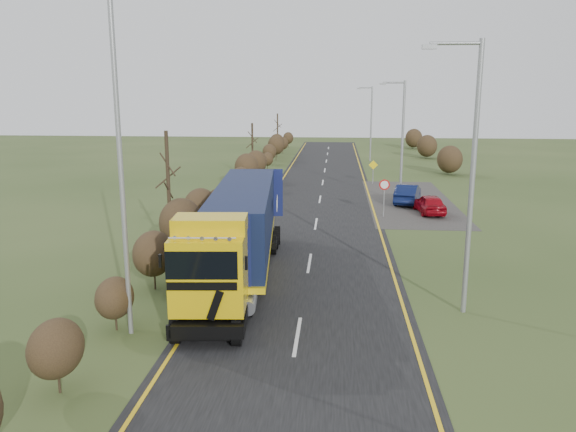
% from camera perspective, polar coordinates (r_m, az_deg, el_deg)
% --- Properties ---
extents(ground, '(160.00, 160.00, 0.00)m').
position_cam_1_polar(ground, '(22.23, 1.68, -7.89)').
color(ground, '#30421C').
rests_on(ground, ground).
extents(road, '(8.00, 120.00, 0.02)m').
position_cam_1_polar(road, '(31.79, 2.72, -1.63)').
color(road, black).
rests_on(road, ground).
extents(layby, '(6.00, 18.00, 0.02)m').
position_cam_1_polar(layby, '(41.88, 12.19, 1.52)').
color(layby, '#312E2B').
rests_on(layby, ground).
extents(lane_markings, '(7.52, 116.00, 0.01)m').
position_cam_1_polar(lane_markings, '(31.48, 2.70, -1.73)').
color(lane_markings, gold).
rests_on(lane_markings, road).
extents(hedgerow, '(2.24, 102.04, 6.05)m').
position_cam_1_polar(hedgerow, '(30.21, -8.85, 0.62)').
color(hedgerow, '#2F2115').
rests_on(hedgerow, ground).
extents(lorry, '(3.28, 14.09, 3.88)m').
position_cam_1_polar(lorry, '(23.38, -4.93, -1.25)').
color(lorry, black).
rests_on(lorry, ground).
extents(car_red_hatchback, '(1.84, 3.85, 1.27)m').
position_cam_1_polar(car_red_hatchback, '(37.66, 14.19, 1.19)').
color(car_red_hatchback, maroon).
rests_on(car_red_hatchback, ground).
extents(car_blue_sedan, '(2.43, 4.44, 1.39)m').
position_cam_1_polar(car_blue_sedan, '(40.75, 12.06, 2.20)').
color(car_blue_sedan, '#0A1339').
rests_on(car_blue_sedan, ground).
extents(streetlight_near, '(2.00, 0.19, 9.44)m').
position_cam_1_polar(streetlight_near, '(20.13, 17.96, 4.69)').
color(streetlight_near, gray).
rests_on(streetlight_near, ground).
extents(streetlight_mid, '(1.83, 0.18, 8.56)m').
position_cam_1_polar(streetlight_mid, '(40.88, 11.42, 7.93)').
color(streetlight_mid, gray).
rests_on(streetlight_mid, ground).
extents(streetlight_far, '(1.80, 0.18, 8.45)m').
position_cam_1_polar(streetlight_far, '(65.91, 8.37, 9.58)').
color(streetlight_far, gray).
rests_on(streetlight_far, ground).
extents(left_pole, '(0.16, 0.16, 10.79)m').
position_cam_1_polar(left_pole, '(18.05, -16.63, 4.54)').
color(left_pole, gray).
rests_on(left_pole, ground).
extents(speed_sign, '(0.66, 0.10, 2.40)m').
position_cam_1_polar(speed_sign, '(35.88, 9.75, 2.55)').
color(speed_sign, gray).
rests_on(speed_sign, ground).
extents(warning_board, '(0.78, 0.11, 2.04)m').
position_cam_1_polar(warning_board, '(49.13, 8.64, 4.70)').
color(warning_board, gray).
rests_on(warning_board, ground).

